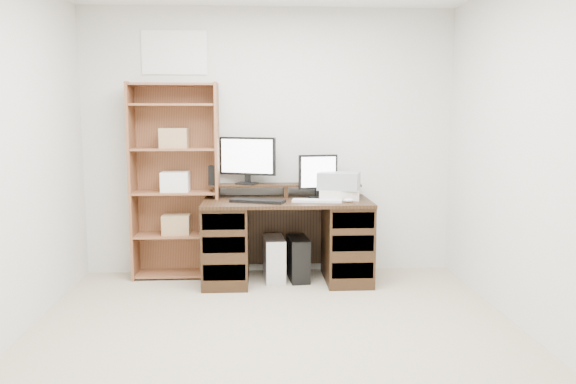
{
  "coord_description": "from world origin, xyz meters",
  "views": [
    {
      "loc": [
        -0.12,
        -3.35,
        1.5
      ],
      "look_at": [
        0.15,
        1.43,
        0.85
      ],
      "focal_mm": 35.0,
      "sensor_mm": 36.0,
      "label": 1
    }
  ],
  "objects": [
    {
      "name": "keyboard_black",
      "position": [
        -0.12,
        1.51,
        0.76
      ],
      "size": [
        0.5,
        0.31,
        0.03
      ],
      "primitive_type": "cube",
      "rotation": [
        0.0,
        0.0,
        -0.34
      ],
      "color": "black",
      "rests_on": "desk"
    },
    {
      "name": "keyboard_white",
      "position": [
        0.41,
        1.51,
        0.76
      ],
      "size": [
        0.45,
        0.21,
        0.02
      ],
      "primitive_type": "cube",
      "rotation": [
        0.0,
        0.0,
        -0.18
      ],
      "color": "silver",
      "rests_on": "desk"
    },
    {
      "name": "printer",
      "position": [
        0.62,
        1.67,
        0.79
      ],
      "size": [
        0.38,
        0.31,
        0.09
      ],
      "primitive_type": "cube",
      "rotation": [
        0.0,
        0.0,
        -0.12
      ],
      "color": "beige",
      "rests_on": "desk"
    },
    {
      "name": "tower_silver",
      "position": [
        0.03,
        1.68,
        0.2
      ],
      "size": [
        0.2,
        0.41,
        0.4
      ],
      "primitive_type": "cube",
      "rotation": [
        0.0,
        0.0,
        0.07
      ],
      "color": "silver",
      "rests_on": "ground"
    },
    {
      "name": "riser_shelf",
      "position": [
        0.15,
        1.85,
        0.84
      ],
      "size": [
        1.4,
        0.22,
        0.12
      ],
      "color": "black",
      "rests_on": "desk"
    },
    {
      "name": "basket",
      "position": [
        0.62,
        1.67,
        0.92
      ],
      "size": [
        0.42,
        0.35,
        0.16
      ],
      "primitive_type": "cube",
      "rotation": [
        0.0,
        0.0,
        -0.3
      ],
      "color": "#909499",
      "rests_on": "printer"
    },
    {
      "name": "room",
      "position": [
        -0.0,
        0.0,
        1.25
      ],
      "size": [
        3.54,
        4.04,
        2.54
      ],
      "color": "#B8AA8C",
      "rests_on": "ground"
    },
    {
      "name": "mouse",
      "position": [
        0.68,
        1.47,
        0.77
      ],
      "size": [
        0.1,
        0.09,
        0.03
      ],
      "primitive_type": "ellipsoid",
      "rotation": [
        0.0,
        0.0,
        -0.37
      ],
      "color": "silver",
      "rests_on": "desk"
    },
    {
      "name": "desk",
      "position": [
        0.15,
        1.64,
        0.39
      ],
      "size": [
        1.5,
        0.7,
        0.75
      ],
      "color": "black",
      "rests_on": "ground"
    },
    {
      "name": "monitor_wide",
      "position": [
        -0.21,
        1.86,
        1.11
      ],
      "size": [
        0.52,
        0.24,
        0.44
      ],
      "rotation": [
        0.0,
        0.0,
        -0.39
      ],
      "color": "black",
      "rests_on": "riser_shelf"
    },
    {
      "name": "bookshelf",
      "position": [
        -0.87,
        1.86,
        0.92
      ],
      "size": [
        0.8,
        0.3,
        1.8
      ],
      "color": "brown",
      "rests_on": "ground"
    },
    {
      "name": "speaker",
      "position": [
        -0.53,
        1.82,
        0.96
      ],
      "size": [
        0.08,
        0.08,
        0.18
      ],
      "primitive_type": "cube",
      "rotation": [
        0.0,
        0.0,
        -0.19
      ],
      "color": "black",
      "rests_on": "riser_shelf"
    },
    {
      "name": "tower_black",
      "position": [
        0.25,
        1.68,
        0.2
      ],
      "size": [
        0.2,
        0.4,
        0.39
      ],
      "rotation": [
        0.0,
        0.0,
        0.08
      ],
      "color": "black",
      "rests_on": "ground"
    },
    {
      "name": "monitor_small",
      "position": [
        0.44,
        1.76,
        0.97
      ],
      "size": [
        0.36,
        0.16,
        0.4
      ],
      "rotation": [
        0.0,
        0.0,
        0.18
      ],
      "color": "black",
      "rests_on": "desk"
    }
  ]
}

